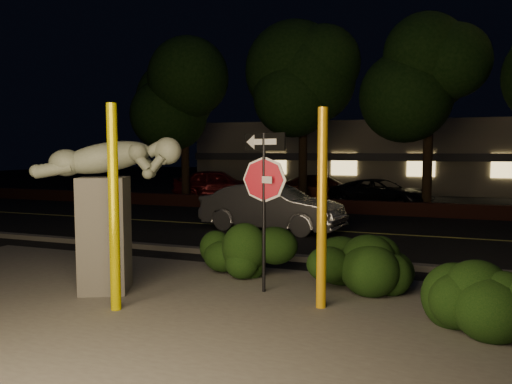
% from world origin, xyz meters
% --- Properties ---
extents(ground, '(90.00, 90.00, 0.00)m').
position_xyz_m(ground, '(0.00, 10.00, 0.00)').
color(ground, black).
rests_on(ground, ground).
extents(patio, '(14.00, 6.00, 0.02)m').
position_xyz_m(patio, '(0.00, -1.00, 0.01)').
color(patio, '#4C4944').
rests_on(patio, ground).
extents(road, '(80.00, 8.00, 0.01)m').
position_xyz_m(road, '(0.00, 7.00, 0.01)').
color(road, black).
rests_on(road, ground).
extents(lane_marking, '(80.00, 0.12, 0.00)m').
position_xyz_m(lane_marking, '(0.00, 7.00, 0.02)').
color(lane_marking, '#C7C74F').
rests_on(lane_marking, road).
extents(curb, '(80.00, 0.25, 0.12)m').
position_xyz_m(curb, '(0.00, 2.90, 0.06)').
color(curb, '#4C4944').
rests_on(curb, ground).
extents(brick_wall, '(40.00, 0.35, 0.50)m').
position_xyz_m(brick_wall, '(0.00, 11.30, 0.25)').
color(brick_wall, '#411C15').
rests_on(brick_wall, ground).
extents(parking_lot, '(40.00, 12.00, 0.01)m').
position_xyz_m(parking_lot, '(0.00, 17.00, 0.01)').
color(parking_lot, black).
rests_on(parking_lot, ground).
extents(building, '(22.00, 10.20, 4.00)m').
position_xyz_m(building, '(0.00, 24.99, 2.00)').
color(building, slate).
rests_on(building, ground).
extents(tree_far_a, '(4.60, 4.60, 7.43)m').
position_xyz_m(tree_far_a, '(-8.00, 13.00, 5.34)').
color(tree_far_a, black).
rests_on(tree_far_a, ground).
extents(tree_far_b, '(5.20, 5.20, 8.41)m').
position_xyz_m(tree_far_b, '(-2.50, 13.20, 6.05)').
color(tree_far_b, black).
rests_on(tree_far_b, ground).
extents(tree_far_c, '(4.80, 4.80, 7.84)m').
position_xyz_m(tree_far_c, '(2.50, 12.80, 5.66)').
color(tree_far_c, black).
rests_on(tree_far_c, ground).
extents(yellow_pole_left, '(0.15, 0.15, 3.03)m').
position_xyz_m(yellow_pole_left, '(-1.43, -1.26, 1.52)').
color(yellow_pole_left, '#D7C600').
rests_on(yellow_pole_left, ground).
extents(yellow_pole_right, '(0.15, 0.15, 2.98)m').
position_xyz_m(yellow_pole_right, '(1.38, -0.11, 1.49)').
color(yellow_pole_right, '#FFB512').
rests_on(yellow_pole_right, ground).
extents(signpost, '(0.82, 0.40, 2.64)m').
position_xyz_m(signpost, '(0.31, 0.37, 1.88)').
color(signpost, black).
rests_on(signpost, ground).
extents(sculpture, '(2.33, 1.52, 2.57)m').
position_xyz_m(sculpture, '(-2.14, -0.48, 1.59)').
color(sculpture, '#4C4944').
rests_on(sculpture, ground).
extents(hedge_center, '(1.90, 0.94, 0.98)m').
position_xyz_m(hedge_center, '(-0.44, 1.18, 0.49)').
color(hedge_center, black).
rests_on(hedge_center, ground).
extents(hedge_right, '(1.95, 1.08, 1.26)m').
position_xyz_m(hedge_right, '(1.73, 1.08, 0.63)').
color(hedge_right, black).
rests_on(hedge_right, ground).
extents(hedge_far_right, '(1.75, 1.36, 1.07)m').
position_xyz_m(hedge_far_right, '(3.67, -0.28, 0.54)').
color(hedge_far_right, black).
rests_on(hedge_far_right, ground).
extents(silver_sedan, '(4.37, 1.99, 1.39)m').
position_xyz_m(silver_sedan, '(-1.62, 6.49, 0.70)').
color(silver_sedan, '#AAAAAF').
rests_on(silver_sedan, ground).
extents(parked_car_red, '(4.56, 2.98, 1.44)m').
position_xyz_m(parked_car_red, '(-7.26, 14.83, 0.72)').
color(parked_car_red, maroon).
rests_on(parked_car_red, ground).
extents(parked_car_darkred, '(4.47, 2.59, 1.22)m').
position_xyz_m(parked_car_darkred, '(-2.10, 15.35, 0.61)').
color(parked_car_darkred, '#43170F').
rests_on(parked_car_darkred, ground).
extents(parked_car_dark, '(4.58, 3.08, 1.17)m').
position_xyz_m(parked_car_dark, '(0.69, 13.82, 0.58)').
color(parked_car_dark, black).
rests_on(parked_car_dark, ground).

